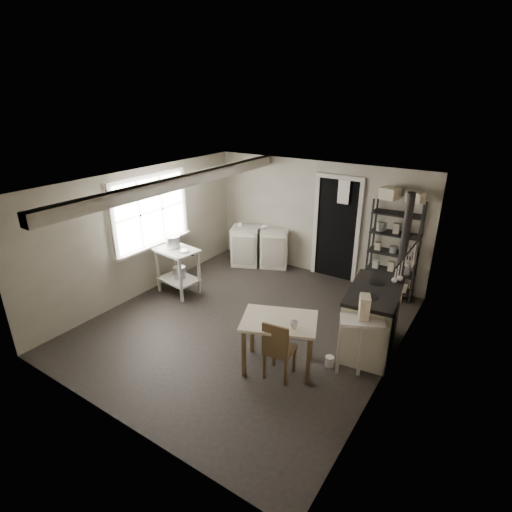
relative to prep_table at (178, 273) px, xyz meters
The scene contains 31 objects.
floor 1.75m from the prep_table, ahead, with size 5.00×5.00×0.00m, color black.
ceiling 2.55m from the prep_table, ahead, with size 5.00×5.00×0.00m, color silver.
wall_back 2.92m from the prep_table, 53.25° to the left, with size 4.50×0.02×2.30m, color #A49E8C.
wall_front 3.31m from the prep_table, 58.42° to the right, with size 4.50×0.02×2.30m, color #A49E8C.
wall_left 0.97m from the prep_table, 156.74° to the right, with size 0.02×5.00×2.30m, color #A49E8C.
wall_right 4.01m from the prep_table, ahead, with size 0.02×5.00×2.30m, color #A49E8C.
window 1.22m from the prep_table, behind, with size 0.12×1.76×1.28m, color beige, non-canonical shape.
doorway 3.14m from the prep_table, 46.20° to the left, with size 0.96×0.10×2.08m, color beige, non-canonical shape.
ceiling_beam 1.88m from the prep_table, 26.54° to the right, with size 0.18×5.00×0.18m, color beige, non-canonical shape.
wallpaper_panel 4.00m from the prep_table, ahead, with size 0.01×5.00×2.30m, color #B7A795, non-canonical shape.
utensil_rail 4.06m from the prep_table, ahead, with size 0.06×1.20×0.44m, color #ADADAF, non-canonical shape.
prep_table is the anchor object (origin of this frame).
stockpot 0.56m from the prep_table, 159.38° to the left, with size 0.26×0.26×0.28m, color #ADADAF.
saucepan 0.49m from the prep_table, ahead, with size 0.18×0.18×0.10m, color #ADADAF.
bucket 0.03m from the prep_table, 97.49° to the left, with size 0.23×0.23×0.25m, color #ADADAF.
base_cabinets 2.02m from the prep_table, 74.03° to the left, with size 1.27×0.54×0.83m, color #EDE9CE, non-canonical shape.
mixing_bowl 2.11m from the prep_table, 72.72° to the left, with size 0.27×0.27×0.07m, color silver.
counter_cup 1.89m from the prep_table, 85.36° to the left, with size 0.11×0.11×0.09m, color silver.
shelf_rack 3.94m from the prep_table, 31.94° to the left, with size 0.86×0.33×1.81m, color black, non-canonical shape.
shelf_jar 3.84m from the prep_table, 34.50° to the left, with size 0.09×0.10×0.21m, color silver.
storage_box_a 4.06m from the prep_table, 32.93° to the left, with size 0.29×0.25×0.20m, color beige.
storage_box_b 4.40m from the prep_table, 30.53° to the left, with size 0.26×0.24×0.17m, color beige.
stove 3.57m from the prep_table, ahead, with size 0.67×1.21×0.95m, color #EDE9CE, non-canonical shape.
stovepipe 4.00m from the prep_table, ahead, with size 0.12×0.12×1.51m, color black, non-canonical shape.
side_ledge 3.67m from the prep_table, ahead, with size 0.56×0.30×0.85m, color beige, non-canonical shape.
oats_box 3.70m from the prep_table, ahead, with size 0.12×0.21×0.31m, color beige.
work_table 2.81m from the prep_table, 18.30° to the right, with size 0.98×0.68×0.74m, color beige, non-canonical shape.
table_cup 3.10m from the prep_table, 18.07° to the right, with size 0.11×0.11×0.10m, color silver.
chair 2.96m from the prep_table, 20.38° to the right, with size 0.35×0.37×0.86m, color #503B22, non-canonical shape.
flour_sack 3.41m from the prep_table, 28.94° to the left, with size 0.36×0.30×0.43m, color white.
floor_crock 3.31m from the prep_table, ahead, with size 0.12×0.12×0.15m, color silver.
Camera 1 is at (3.20, -4.58, 3.51)m, focal length 28.00 mm.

